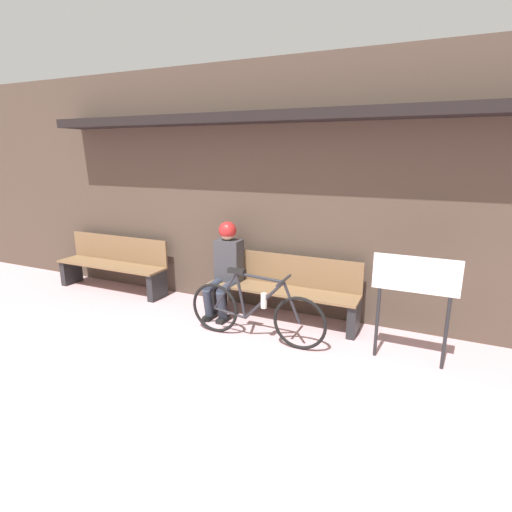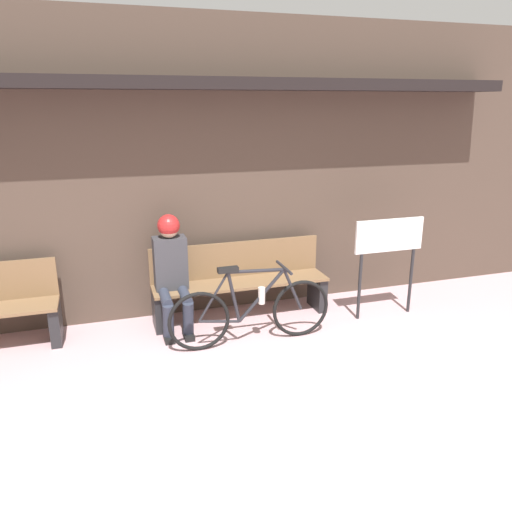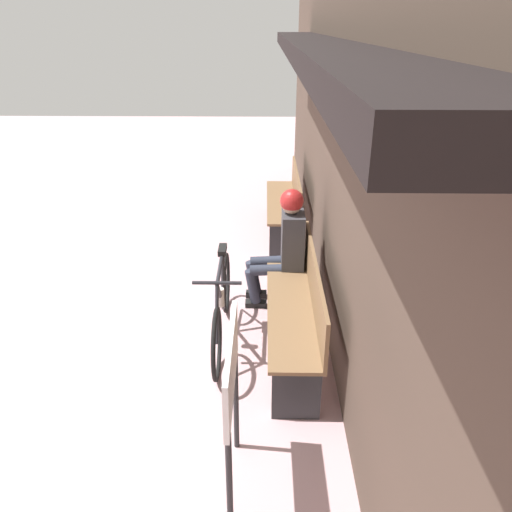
% 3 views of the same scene
% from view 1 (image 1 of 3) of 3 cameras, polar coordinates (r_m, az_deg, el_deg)
% --- Properties ---
extents(ground_plane, '(24.00, 24.00, 0.00)m').
position_cam_1_polar(ground_plane, '(3.40, -17.37, -24.18)').
color(ground_plane, '#C69EA3').
extents(storefront_wall, '(12.00, 0.56, 3.20)m').
position_cam_1_polar(storefront_wall, '(5.20, 3.26, 9.85)').
color(storefront_wall, '#4C3D33').
rests_on(storefront_wall, ground_plane).
extents(park_bench_near, '(1.94, 0.42, 0.83)m').
position_cam_1_polar(park_bench_near, '(5.09, 3.85, -4.84)').
color(park_bench_near, brown).
rests_on(park_bench_near, ground_plane).
extents(bicycle, '(1.66, 0.40, 0.82)m').
position_cam_1_polar(bicycle, '(4.55, -0.10, -7.95)').
color(bicycle, black).
rests_on(bicycle, ground_plane).
extents(person_seated, '(0.34, 0.59, 1.23)m').
position_cam_1_polar(person_seated, '(5.22, -4.33, -0.90)').
color(person_seated, '#2D3342').
rests_on(person_seated, ground_plane).
extents(park_bench_far, '(1.84, 0.42, 0.83)m').
position_cam_1_polar(park_bench_far, '(6.58, -19.69, -1.22)').
color(park_bench_far, brown).
rests_on(park_bench_far, ground_plane).
extents(signboard, '(0.81, 0.04, 1.12)m').
position_cam_1_polar(signboard, '(4.21, 21.75, -3.83)').
color(signboard, '#232326').
rests_on(signboard, ground_plane).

